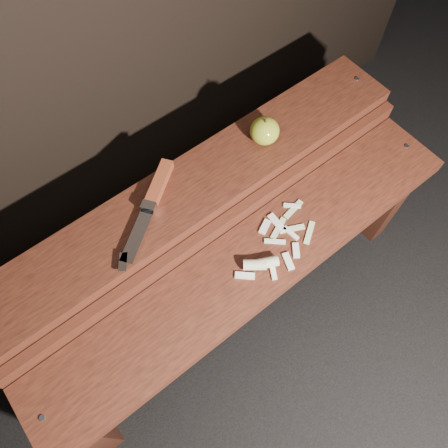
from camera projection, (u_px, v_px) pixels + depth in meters
ground at (235, 300)px, 1.44m from camera, size 60.00×60.00×0.00m
bench_front_tier at (253, 275)px, 1.11m from camera, size 1.20×0.20×0.42m
bench_rear_tier at (199, 202)px, 1.14m from camera, size 1.20×0.21×0.50m
apple at (265, 131)px, 1.09m from camera, size 0.08×0.08×0.08m
knife at (154, 196)px, 1.03m from camera, size 0.26×0.19×0.03m
apple_scraps at (269, 253)px, 1.05m from camera, size 0.27×0.15×0.03m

